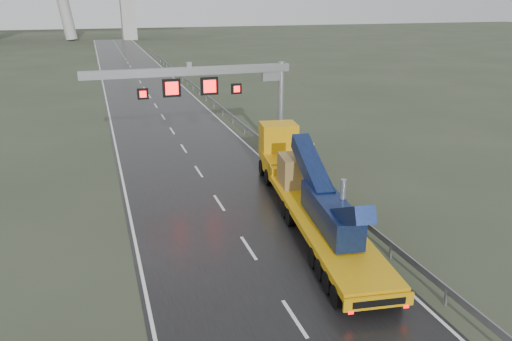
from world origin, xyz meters
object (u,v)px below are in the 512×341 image
object	(u,v)px
sign_gantry	(219,87)
heavy_haul_truck	(303,183)
striped_barrier	(292,157)
exit_sign_pair	(306,153)

from	to	relation	value
sign_gantry	heavy_haul_truck	world-z (taller)	sign_gantry
heavy_haul_truck	sign_gantry	bearing A→B (deg)	110.10
heavy_haul_truck	striped_barrier	xyz separation A→B (m)	(2.55, 7.95, -1.09)
heavy_haul_truck	exit_sign_pair	xyz separation A→B (m)	(2.70, 5.83, -0.16)
sign_gantry	striped_barrier	xyz separation A→B (m)	(4.84, -2.47, -5.03)
exit_sign_pair	striped_barrier	xyz separation A→B (m)	(-0.16, 2.12, -0.93)
sign_gantry	striped_barrier	bearing A→B (deg)	-27.06
sign_gantry	heavy_haul_truck	xyz separation A→B (m)	(2.29, -10.42, -3.94)
exit_sign_pair	striped_barrier	distance (m)	2.32
exit_sign_pair	sign_gantry	bearing A→B (deg)	126.64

